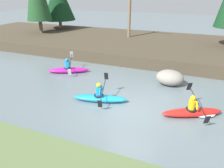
# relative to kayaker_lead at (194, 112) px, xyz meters

# --- Properties ---
(ground_plane) EXTENTS (90.00, 90.00, 0.00)m
(ground_plane) POSITION_rel_kayaker_lead_xyz_m (-2.77, -0.68, -0.20)
(ground_plane) COLOR slate
(riverbank_far) EXTENTS (44.00, 10.46, 0.88)m
(riverbank_far) POSITION_rel_kayaker_lead_xyz_m (-2.77, 10.23, 0.24)
(riverbank_far) COLOR #473D2D
(riverbank_far) RESTS_ON ground
(bare_tree_upstream) EXTENTS (2.77, 2.73, 4.95)m
(bare_tree_upstream) POSITION_rel_kayaker_lead_xyz_m (-6.80, 11.38, 3.01)
(bare_tree_upstream) COLOR #7A664C
(bare_tree_upstream) RESTS_ON riverbank_far
(kayaker_lead) EXTENTS (2.67, 1.93, 1.20)m
(kayaker_lead) POSITION_rel_kayaker_lead_xyz_m (0.00, 0.00, 0.00)
(kayaker_lead) COLOR red
(kayaker_lead) RESTS_ON ground
(kayaker_middle) EXTENTS (2.78, 2.04, 1.20)m
(kayaker_middle) POSITION_rel_kayaker_lead_xyz_m (-4.44, -0.36, 0.02)
(kayaker_middle) COLOR #1993D6
(kayaker_middle) RESTS_ON ground
(kayaker_trailing) EXTENTS (2.68, 1.93, 1.20)m
(kayaker_trailing) POSITION_rel_kayaker_lead_xyz_m (-8.15, 2.56, 0.02)
(kayaker_trailing) COLOR #C61999
(kayaker_trailing) RESTS_ON ground
(boulder_midstream) EXTENTS (1.60, 1.25, 0.90)m
(boulder_midstream) POSITION_rel_kayaker_lead_xyz_m (-1.56, 3.06, 0.25)
(boulder_midstream) COLOR gray
(boulder_midstream) RESTS_ON ground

